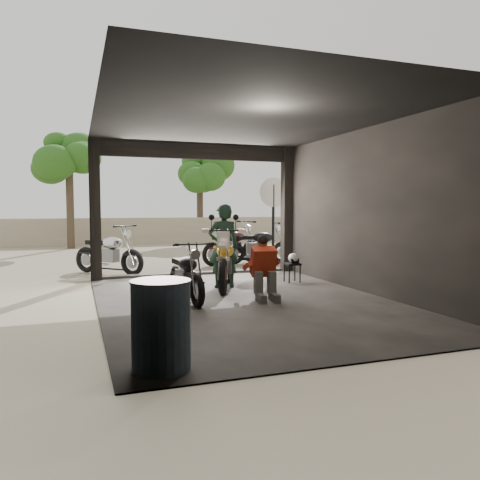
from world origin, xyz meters
TOP-DOWN VIEW (x-y plane):
  - ground at (0.00, 0.00)m, footprint 80.00×80.00m
  - garage at (0.00, 0.55)m, footprint 7.00×7.13m
  - boundary_wall at (0.00, 14.00)m, footprint 18.00×0.30m
  - tree_left at (-3.00, 12.50)m, footprint 2.20×2.20m
  - tree_right at (2.80, 14.00)m, footprint 2.20×2.20m
  - main_bike at (0.08, 1.39)m, footprint 1.43×2.07m
  - left_bike at (-0.97, 0.42)m, footprint 0.78×1.64m
  - outside_bike_a at (-2.04, 4.39)m, footprint 1.85×1.84m
  - outside_bike_b at (1.54, 5.33)m, footprint 2.03×1.40m
  - outside_bike_c at (2.27, 5.10)m, footprint 1.95×1.10m
  - rider at (0.07, 1.50)m, footprint 0.68×0.49m
  - mechanic at (0.38, -0.01)m, footprint 0.66×0.84m
  - stool at (1.70, 1.64)m, footprint 0.32×0.32m
  - helmet at (1.74, 1.65)m, footprint 0.27×0.28m
  - oil_drum at (-2.00, -3.00)m, footprint 0.70×0.70m
  - sign_post at (2.51, 4.54)m, footprint 0.84×0.08m

SIDE VIEW (x-z plane):
  - ground at x=0.00m, z-range 0.00..0.00m
  - stool at x=1.70m, z-range 0.15..0.59m
  - oil_drum at x=-2.00m, z-range 0.00..0.93m
  - left_bike at x=-0.97m, z-range 0.00..1.08m
  - helmet at x=1.74m, z-range 0.44..0.66m
  - mechanic at x=0.38m, z-range 0.00..1.13m
  - boundary_wall at x=0.00m, z-range 0.00..1.20m
  - outside_bike_c at x=2.27m, z-range 0.00..1.25m
  - outside_bike_a at x=-2.04m, z-range 0.00..1.25m
  - outside_bike_b at x=1.54m, z-range 0.00..1.27m
  - main_bike at x=0.08m, z-range 0.00..1.27m
  - rider at x=0.07m, z-range 0.00..1.74m
  - garage at x=0.00m, z-range -0.32..2.88m
  - sign_post at x=2.51m, z-range 0.45..2.98m
  - tree_right at x=2.80m, z-range 1.06..6.06m
  - tree_left at x=-3.00m, z-range 1.19..6.79m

